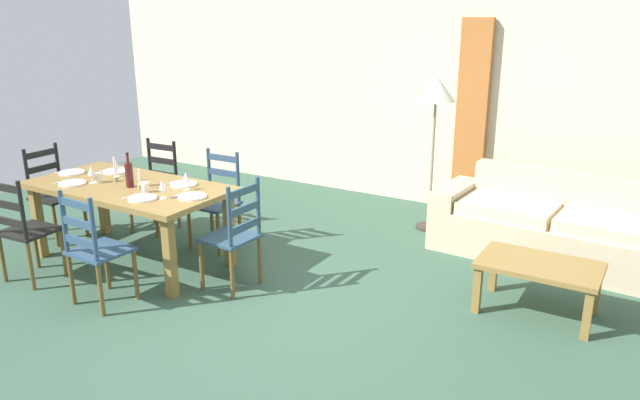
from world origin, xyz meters
name	(u,v)px	position (x,y,z in m)	size (l,w,h in m)	color
ground_plane	(266,306)	(0.00, 0.00, -0.01)	(9.60, 9.60, 0.02)	#355442
wall_far	(426,92)	(0.00, 3.30, 1.35)	(9.60, 0.16, 2.70)	beige
curtain_panel_left	(471,119)	(0.61, 3.16, 1.10)	(0.35, 0.08, 2.20)	#B46830
dining_table	(129,194)	(-1.60, 0.10, 0.66)	(1.90, 0.96, 0.75)	olive
dining_chair_near_left	(24,229)	(-2.04, -0.68, 0.48)	(0.45, 0.43, 0.96)	black
dining_chair_near_right	(95,249)	(-1.15, -0.68, 0.48)	(0.44, 0.42, 0.96)	navy
dining_chair_far_left	(156,186)	(-2.06, 0.87, 0.48)	(0.44, 0.42, 0.96)	black
dining_chair_far_right	(217,200)	(-1.17, 0.82, 0.48)	(0.43, 0.41, 0.96)	#2F455F
dining_chair_head_west	(53,193)	(-2.77, 0.14, 0.48)	(0.40, 0.42, 0.96)	black
dining_chair_head_east	(234,235)	(-0.41, 0.13, 0.48)	(0.42, 0.44, 0.96)	#2A475B
dinner_plate_near_left	(72,183)	(-2.05, -0.15, 0.76)	(0.24, 0.24, 0.02)	white
fork_near_left	(62,182)	(-2.20, -0.15, 0.75)	(0.02, 0.17, 0.01)	silver
dinner_plate_near_right	(142,198)	(-1.15, -0.15, 0.76)	(0.24, 0.24, 0.02)	white
fork_near_right	(130,196)	(-1.30, -0.15, 0.75)	(0.02, 0.17, 0.01)	silver
dinner_plate_far_left	(116,171)	(-2.05, 0.35, 0.76)	(0.24, 0.24, 0.02)	white
fork_far_left	(105,170)	(-2.20, 0.35, 0.75)	(0.02, 0.17, 0.01)	silver
dinner_plate_far_right	(184,184)	(-1.15, 0.35, 0.76)	(0.24, 0.24, 0.02)	white
fork_far_right	(172,183)	(-1.30, 0.35, 0.75)	(0.02, 0.17, 0.01)	silver
dinner_plate_head_west	(72,173)	(-2.38, 0.10, 0.76)	(0.24, 0.24, 0.02)	white
fork_head_west	(62,171)	(-2.53, 0.10, 0.75)	(0.02, 0.17, 0.01)	silver
dinner_plate_head_east	(192,197)	(-0.82, 0.10, 0.76)	(0.24, 0.24, 0.02)	white
fork_head_east	(179,195)	(-0.97, 0.10, 0.75)	(0.02, 0.17, 0.01)	silver
wine_bottle	(129,174)	(-1.52, 0.06, 0.87)	(0.07, 0.07, 0.32)	#471919
wine_glass_near_left	(91,172)	(-1.92, -0.04, 0.86)	(0.06, 0.06, 0.16)	white
wine_glass_near_right	(162,186)	(-1.01, -0.05, 0.86)	(0.06, 0.06, 0.16)	white
wine_glass_far_left	(116,165)	(-1.91, 0.24, 0.86)	(0.06, 0.06, 0.16)	white
wine_glass_far_right	(186,178)	(-1.02, 0.25, 0.86)	(0.06, 0.06, 0.16)	white
coffee_cup_primary	(145,187)	(-1.28, 0.01, 0.80)	(0.07, 0.07, 0.09)	beige
coffee_cup_secondary	(98,178)	(-1.89, 0.01, 0.80)	(0.07, 0.07, 0.09)	beige
candle_tall	(115,175)	(-1.78, 0.12, 0.81)	(0.05, 0.05, 0.23)	#998C66
candle_short	(140,184)	(-1.40, 0.06, 0.80)	(0.05, 0.05, 0.18)	#998C66
couch	(559,230)	(1.81, 2.20, 0.29)	(2.32, 0.93, 0.80)	#CBB58F
coffee_table	(539,271)	(1.88, 0.98, 0.36)	(0.90, 0.56, 0.42)	olive
standing_lamp	(436,98)	(0.46, 2.38, 1.41)	(0.40, 0.40, 1.64)	#332D28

